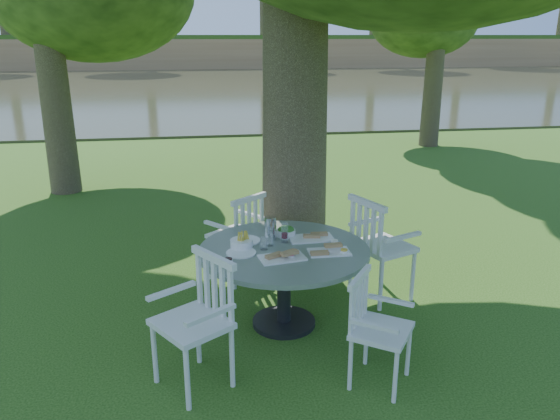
% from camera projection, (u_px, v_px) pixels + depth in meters
% --- Properties ---
extents(ground, '(140.00, 140.00, 0.00)m').
position_uv_depth(ground, '(283.00, 299.00, 5.34)').
color(ground, '#1A3F0D').
rests_on(ground, ground).
extents(table, '(1.46, 1.46, 0.73)m').
position_uv_depth(table, '(284.00, 262.00, 4.69)').
color(table, black).
rests_on(table, ground).
extents(chair_ne, '(0.64, 0.66, 1.02)m').
position_uv_depth(chair_ne, '(375.00, 241.00, 5.17)').
color(chair_ne, silver).
rests_on(chair_ne, ground).
extents(chair_nw, '(0.64, 0.64, 0.93)m').
position_uv_depth(chair_nw, '(242.00, 231.00, 5.59)').
color(chair_nw, silver).
rests_on(chair_nw, ground).
extents(chair_sw, '(0.65, 0.66, 0.97)m').
position_uv_depth(chair_sw, '(202.00, 311.00, 3.92)').
color(chair_sw, silver).
rests_on(chair_sw, ground).
extents(chair_se, '(0.56, 0.57, 0.83)m').
position_uv_depth(chair_se, '(371.00, 321.00, 3.95)').
color(chair_se, silver).
rests_on(chair_se, ground).
extents(tableware, '(1.06, 0.74, 0.21)m').
position_uv_depth(tableware, '(274.00, 241.00, 4.72)').
color(tableware, white).
rests_on(tableware, table).
extents(river, '(100.00, 28.00, 0.12)m').
position_uv_depth(river, '(207.00, 88.00, 26.97)').
color(river, '#30331E').
rests_on(river, ground).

